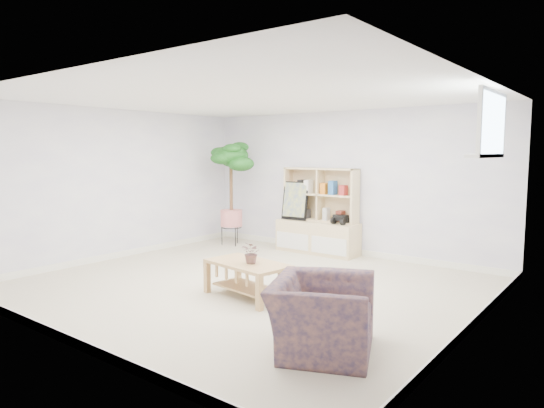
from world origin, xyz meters
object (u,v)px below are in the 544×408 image
Objects in this scene: storage_unit at (318,211)px; armchair at (322,310)px; floor_tree at (231,194)px; coffee_table at (248,279)px.

storage_unit is 1.50× the size of armchair.
armchair is at bearing -57.33° from storage_unit.
storage_unit is 1.70m from floor_tree.
coffee_table is (0.69, -2.64, -0.51)m from storage_unit.
floor_tree is at bearing -167.82° from storage_unit.
armchair reaches higher than coffee_table.
coffee_table is 1.06× the size of armchair.
coffee_table is 0.54× the size of floor_tree.
floor_tree is (-2.34, 2.29, 0.74)m from coffee_table.
floor_tree is 4.98m from armchair.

